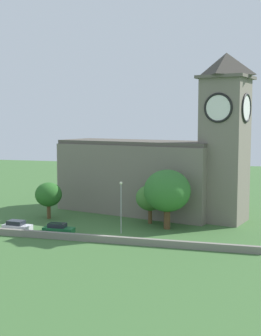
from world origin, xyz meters
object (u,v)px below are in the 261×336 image
at_px(car_green, 58,229).
at_px(tree_by_tower, 49,195).
at_px(car_white, 17,226).
at_px(streetlamp_west_mid, 121,200).
at_px(tree_riverside_west, 150,198).
at_px(tree_churchyard, 167,191).
at_px(church, 158,168).

distance_m(car_green, tree_by_tower, 12.26).
bearing_deg(car_white, streetlamp_west_mid, 12.21).
xyz_separation_m(car_green, tree_by_tower, (-6.29, 9.98, 3.34)).
relative_size(tree_riverside_west, tree_churchyard, 0.69).
distance_m(church, tree_riverside_west, 9.19).
relative_size(streetlamp_west_mid, tree_churchyard, 0.84).
bearing_deg(tree_churchyard, car_white, -159.41).
height_order(car_green, streetlamp_west_mid, streetlamp_west_mid).
distance_m(car_white, streetlamp_west_mid, 16.54).
height_order(car_white, tree_churchyard, tree_churchyard).
bearing_deg(church, tree_churchyard, -70.46).
bearing_deg(streetlamp_west_mid, car_green, -160.61).
xyz_separation_m(tree_riverside_west, tree_churchyard, (3.42, -3.01, 1.76)).
xyz_separation_m(car_white, tree_by_tower, (0.46, 10.23, 3.31)).
bearing_deg(car_white, tree_churchyard, 20.59).
bearing_deg(tree_riverside_west, car_white, -148.59).
distance_m(car_white, tree_by_tower, 10.76).
distance_m(car_green, streetlamp_west_mid, 10.35).
height_order(church, car_white, church).
height_order(church, tree_riverside_west, church).
relative_size(car_white, streetlamp_west_mid, 0.57).
bearing_deg(tree_churchyard, church, 109.54).
height_order(streetlamp_west_mid, tree_churchyard, tree_churchyard).
xyz_separation_m(tree_churchyard, tree_by_tower, (-21.27, 2.07, -1.83)).
relative_size(church, car_green, 7.81).
height_order(car_white, streetlamp_west_mid, streetlamp_west_mid).
bearing_deg(tree_riverside_west, streetlamp_west_mid, -109.00).
distance_m(church, car_white, 27.32).
relative_size(car_white, tree_riverside_west, 0.70).
bearing_deg(streetlamp_west_mid, tree_churchyard, 38.06).
bearing_deg(tree_riverside_west, tree_churchyard, -41.36).
xyz_separation_m(church, car_white, (-17.76, -19.33, -7.59)).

